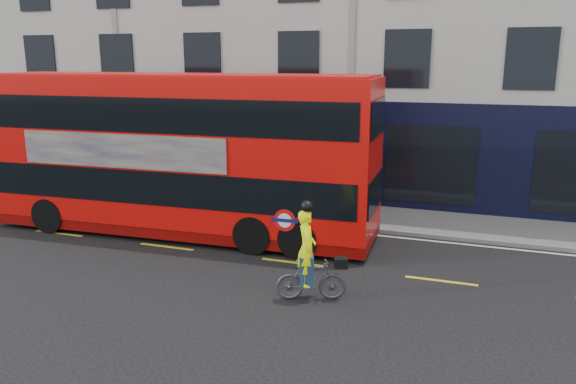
% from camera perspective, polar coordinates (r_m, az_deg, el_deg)
% --- Properties ---
extents(ground, '(120.00, 120.00, 0.00)m').
position_cam_1_polar(ground, '(14.37, -1.49, -9.16)').
color(ground, black).
rests_on(ground, ground).
extents(pavement, '(60.00, 3.00, 0.12)m').
position_cam_1_polar(pavement, '(20.23, 5.07, -2.27)').
color(pavement, slate).
rests_on(pavement, ground).
extents(kerb, '(60.00, 0.12, 0.13)m').
position_cam_1_polar(kerb, '(18.83, 3.93, -3.43)').
color(kerb, slate).
rests_on(kerb, ground).
extents(building_terrace, '(50.00, 10.07, 15.00)m').
position_cam_1_polar(building_terrace, '(25.85, 9.16, 17.66)').
color(building_terrace, '#B7B5AD').
rests_on(building_terrace, ground).
extents(road_edge_line, '(58.00, 0.10, 0.01)m').
position_cam_1_polar(road_edge_line, '(18.58, 3.68, -3.86)').
color(road_edge_line, silver).
rests_on(road_edge_line, ground).
extents(lane_dashes, '(58.00, 0.12, 0.01)m').
position_cam_1_polar(lane_dashes, '(15.68, 0.47, -7.16)').
color(lane_dashes, gold).
rests_on(lane_dashes, ground).
extents(bus, '(12.65, 3.37, 5.06)m').
position_cam_1_polar(bus, '(18.06, -10.94, 3.87)').
color(bus, red).
rests_on(bus, ground).
extents(cyclist, '(1.70, 0.99, 2.40)m').
position_cam_1_polar(cyclist, '(13.12, 2.19, -7.55)').
color(cyclist, '#474A4C').
rests_on(cyclist, ground).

